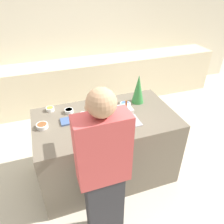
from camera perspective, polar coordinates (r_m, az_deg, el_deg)
ground_plane at (r=3.17m, az=-1.40°, el=-15.18°), size 12.00×12.00×0.00m
wall_back at (r=4.52m, az=-11.30°, el=18.76°), size 8.00×0.05×2.60m
back_cabinet_block at (r=4.50m, az=-9.43°, el=7.28°), size 6.00×0.60×0.89m
kitchen_island at (r=2.85m, az=-1.52°, el=-9.04°), size 1.68×0.95×0.91m
baking_tray at (r=2.50m, az=2.80°, el=-2.44°), size 0.38×0.29×0.01m
gingerbread_house at (r=2.44m, az=2.87°, el=-0.57°), size 0.19×0.16×0.24m
decorative_tree at (r=2.80m, az=6.88°, el=5.98°), size 0.16×0.16×0.38m
candy_bowl_far_left at (r=2.51m, az=-17.79°, el=-3.45°), size 0.13×0.13×0.05m
candy_bowl_behind_tray at (r=2.69m, az=-11.18°, el=0.30°), size 0.10×0.10×0.05m
candy_bowl_center_rear at (r=2.88m, az=-0.59°, el=3.40°), size 0.11×0.11×0.05m
candy_bowl_far_right at (r=2.59m, az=-7.51°, el=-0.82°), size 0.11×0.11×0.04m
candy_bowl_beside_tree at (r=2.77m, az=3.48°, el=1.95°), size 0.13×0.13×0.04m
candy_bowl_near_tray_left at (r=2.69m, az=-2.88°, el=1.05°), size 0.12×0.12×0.05m
candy_bowl_near_tray_right at (r=2.79m, az=-15.87°, el=0.77°), size 0.10×0.10×0.04m
cookbook at (r=2.54m, az=-11.01°, el=-2.24°), size 0.20×0.15×0.02m
person at (r=1.98m, az=-2.27°, el=-15.59°), size 0.45×0.56×1.70m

